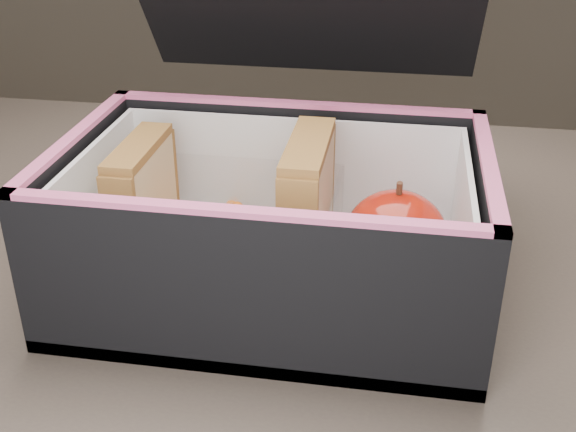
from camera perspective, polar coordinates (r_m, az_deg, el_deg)
name	(u,v)px	position (r m, az deg, el deg)	size (l,w,h in m)	color
kitchen_table	(301,365)	(0.66, 1.00, -11.67)	(1.20, 0.80, 0.75)	brown
lunch_bag	(274,212)	(0.56, -1.08, 0.32)	(0.32, 0.34, 0.29)	black
plastic_tub	(225,230)	(0.58, -5.00, -1.13)	(0.18, 0.13, 0.07)	white
sandwich_left	(144,204)	(0.59, -11.34, 0.96)	(0.03, 0.09, 0.10)	tan
sandwich_right	(307,210)	(0.55, 1.54, 0.45)	(0.03, 0.10, 0.11)	tan
carrot_sticks	(221,248)	(0.59, -5.31, -2.54)	(0.06, 0.15, 0.03)	#FF5E13
paper_napkin	(388,283)	(0.57, 7.87, -5.27)	(0.07, 0.08, 0.01)	white
red_apple	(395,237)	(0.55, 8.49, -1.67)	(0.08, 0.08, 0.08)	maroon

